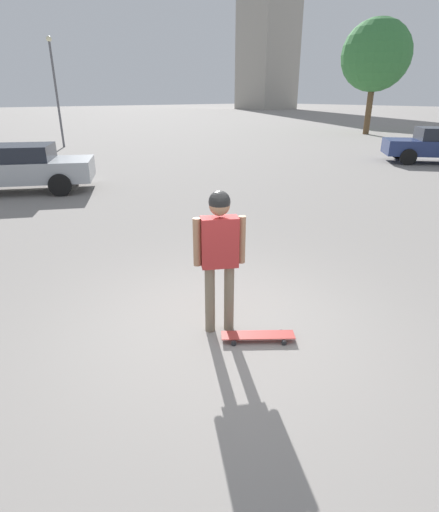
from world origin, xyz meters
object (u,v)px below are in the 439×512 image
(skateboard, at_px, (258,335))
(car_parked_near, at_px, (15,167))
(car_parked_far, at_px, (438,145))
(person, at_px, (220,246))

(skateboard, bearing_deg, car_parked_near, -51.87)
(car_parked_near, relative_size, car_parked_far, 1.09)
(person, relative_size, skateboard, 2.17)
(person, height_order, car_parked_far, person)
(skateboard, relative_size, car_parked_far, 0.19)
(person, relative_size, car_parked_far, 0.40)
(skateboard, bearing_deg, car_parked_far, -124.70)
(skateboard, bearing_deg, person, -28.64)
(skateboard, xyz_separation_m, car_parked_near, (-10.54, -0.23, 0.68))
(car_parked_far, bearing_deg, person, 65.56)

